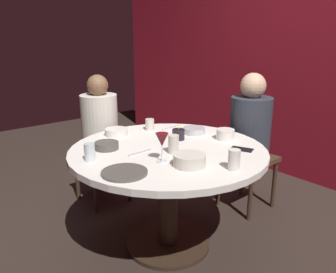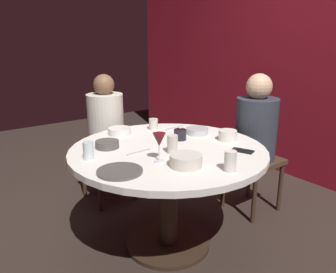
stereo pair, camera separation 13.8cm
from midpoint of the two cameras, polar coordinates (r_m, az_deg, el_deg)
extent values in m
plane|color=#2D231E|center=(2.58, -1.61, -17.76)|extent=(8.00, 8.00, 0.00)
cube|color=maroon|center=(3.61, 22.75, 12.96)|extent=(6.00, 0.10, 2.60)
cylinder|color=silver|center=(2.25, -1.75, -2.46)|extent=(1.31, 1.31, 0.04)
cylinder|color=#332319|center=(2.40, -1.67, -10.84)|extent=(0.14, 0.14, 0.70)
cylinder|color=#2D2116|center=(2.57, -1.61, -17.48)|extent=(0.60, 0.60, 0.03)
cube|color=#3F2D1E|center=(3.06, -12.44, -2.90)|extent=(0.40, 0.40, 0.04)
cylinder|color=beige|center=(2.98, -12.77, 2.07)|extent=(0.31, 0.31, 0.51)
sphere|color=brown|center=(2.92, -13.19, 8.43)|extent=(0.18, 0.18, 0.18)
cylinder|color=#332319|center=(3.22, -16.30, -6.68)|extent=(0.04, 0.04, 0.43)
cylinder|color=#332319|center=(2.94, -13.50, -8.79)|extent=(0.04, 0.04, 0.43)
cylinder|color=#332319|center=(3.36, -11.02, -5.32)|extent=(0.04, 0.04, 0.43)
cylinder|color=#332319|center=(3.09, -7.86, -7.18)|extent=(0.04, 0.04, 0.43)
cube|color=#3F2D1E|center=(2.95, 12.07, -3.63)|extent=(0.40, 0.40, 0.04)
cylinder|color=#2D333D|center=(2.87, 12.40, 1.50)|extent=(0.34, 0.34, 0.51)
sphere|color=tan|center=(2.80, 12.84, 8.37)|extent=(0.21, 0.21, 0.21)
cylinder|color=#332319|center=(3.26, 11.30, -6.05)|extent=(0.04, 0.04, 0.43)
cylinder|color=#332319|center=(3.02, 7.23, -7.74)|extent=(0.04, 0.04, 0.43)
cylinder|color=#332319|center=(3.08, 16.28, -7.79)|extent=(0.04, 0.04, 0.43)
cylinder|color=#332319|center=(2.82, 12.38, -9.81)|extent=(0.04, 0.04, 0.43)
cylinder|color=black|center=(2.41, 0.13, 0.35)|extent=(0.09, 0.09, 0.08)
sphere|color=#F9D159|center=(2.40, 0.13, 1.50)|extent=(0.02, 0.02, 0.02)
cylinder|color=silver|center=(2.00, -2.98, -4.24)|extent=(0.06, 0.06, 0.01)
cylinder|color=silver|center=(1.99, -3.01, -2.94)|extent=(0.01, 0.01, 0.09)
cone|color=maroon|center=(1.96, -3.04, -0.60)|extent=(0.08, 0.08, 0.08)
cylinder|color=#4C4742|center=(1.86, -9.51, -6.04)|extent=(0.25, 0.25, 0.01)
cube|color=black|center=(2.24, 10.70, -2.14)|extent=(0.16, 0.12, 0.01)
cylinder|color=#B7B7BC|center=(2.57, 2.90, 1.01)|extent=(0.17, 0.17, 0.05)
cylinder|color=beige|center=(1.93, 1.61, -4.03)|extent=(0.19, 0.19, 0.07)
cylinder|color=silver|center=(2.56, -10.24, 0.76)|extent=(0.17, 0.17, 0.05)
cylinder|color=silver|center=(2.44, 8.09, 0.36)|extent=(0.13, 0.13, 0.07)
cylinder|color=#4C4742|center=(2.26, -12.07, -1.53)|extent=(0.16, 0.16, 0.05)
cylinder|color=beige|center=(2.67, -4.59, 2.03)|extent=(0.07, 0.07, 0.09)
cylinder|color=silver|center=(1.89, 9.08, -3.92)|extent=(0.07, 0.07, 0.12)
cylinder|color=silver|center=(2.07, -14.98, -2.61)|extent=(0.06, 0.06, 0.11)
cylinder|color=beige|center=(2.13, -0.91, -1.33)|extent=(0.07, 0.07, 0.12)
cube|color=#B7B7BC|center=(2.16, -6.65, -2.76)|extent=(0.02, 0.18, 0.01)
cube|color=#B7B7BC|center=(2.72, -1.03, 1.46)|extent=(0.03, 0.18, 0.01)
camera|label=1|loc=(0.07, -91.78, -0.53)|focal=36.04mm
camera|label=2|loc=(0.07, 88.22, 0.53)|focal=36.04mm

